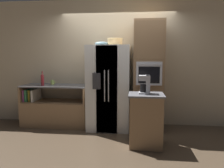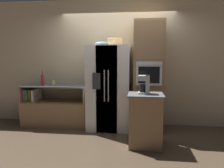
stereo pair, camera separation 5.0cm
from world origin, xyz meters
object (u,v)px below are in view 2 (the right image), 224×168
object	(u,v)px
wall_oven	(148,76)
wicker_basket	(115,42)
coffee_maker	(145,84)
mug	(53,82)
fruit_bowl	(102,44)
bottle_tall	(43,79)
refrigerator	(109,88)

from	to	relation	value
wall_oven	wicker_basket	bearing A→B (deg)	176.14
wall_oven	coffee_maker	size ratio (longest dim) A/B	7.27
wicker_basket	mug	bearing A→B (deg)	176.90
fruit_bowl	coffee_maker	world-z (taller)	fruit_bowl
coffee_maker	fruit_bowl	bearing A→B (deg)	134.99
bottle_tall	coffee_maker	xyz separation A→B (m)	(2.17, -0.77, 0.03)
bottle_tall	coffee_maker	distance (m)	2.30
wall_oven	refrigerator	bearing A→B (deg)	-177.65
fruit_bowl	coffee_maker	size ratio (longest dim) A/B	0.93
fruit_bowl	wicker_basket	bearing A→B (deg)	4.91
refrigerator	bottle_tall	xyz separation A→B (m)	(-1.44, -0.06, 0.16)
wicker_basket	wall_oven	bearing A→B (deg)	-3.86
bottle_tall	mug	xyz separation A→B (m)	(0.13, 0.22, -0.08)
wall_oven	wicker_basket	distance (m)	1.00
refrigerator	wicker_basket	size ratio (longest dim) A/B	5.46
wall_oven	coffee_maker	world-z (taller)	wall_oven
refrigerator	wall_oven	bearing A→B (deg)	2.35
wicker_basket	fruit_bowl	bearing A→B (deg)	-175.09
refrigerator	mug	xyz separation A→B (m)	(-1.31, 0.16, 0.08)
wicker_basket	mug	distance (m)	1.68
fruit_bowl	refrigerator	bearing A→B (deg)	-19.11
refrigerator	mug	bearing A→B (deg)	173.13
refrigerator	coffee_maker	bearing A→B (deg)	-48.87
wall_oven	bottle_tall	world-z (taller)	wall_oven
refrigerator	wall_oven	xyz separation A→B (m)	(0.81, 0.03, 0.25)
coffee_maker	wall_oven	bearing A→B (deg)	84.39
refrigerator	coffee_maker	size ratio (longest dim) A/B	5.70
refrigerator	mug	size ratio (longest dim) A/B	15.82
refrigerator	wall_oven	size ratio (longest dim) A/B	0.78
wall_oven	wicker_basket	world-z (taller)	wall_oven
refrigerator	bottle_tall	size ratio (longest dim) A/B	5.67
fruit_bowl	coffee_maker	bearing A→B (deg)	-45.01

